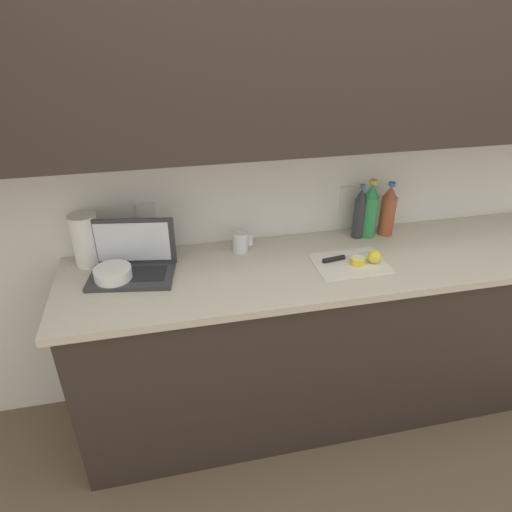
{
  "coord_description": "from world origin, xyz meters",
  "views": [
    {
      "loc": [
        -0.74,
        -1.72,
        1.98
      ],
      "look_at": [
        -0.37,
        -0.01,
        0.99
      ],
      "focal_mm": 32.0,
      "sensor_mm": 36.0,
      "label": 1
    }
  ],
  "objects_px": {
    "lemon_half_cut": "(358,261)",
    "measuring_cup": "(241,242)",
    "laptop": "(132,262)",
    "bottle_green_soda": "(388,211)",
    "lemon_whole_beside": "(374,257)",
    "bowl_white": "(113,275)",
    "bottle_water_clear": "(359,213)",
    "knife": "(340,258)",
    "cutting_board": "(350,263)",
    "paper_towel_roll": "(86,240)",
    "bottle_oil_tall": "(370,211)"
  },
  "relations": [
    {
      "from": "cutting_board",
      "to": "paper_towel_roll",
      "type": "distance_m",
      "value": 1.2
    },
    {
      "from": "bottle_green_soda",
      "to": "bottle_oil_tall",
      "type": "xyz_separation_m",
      "value": [
        -0.1,
        -0.0,
        0.01
      ]
    },
    {
      "from": "bottle_oil_tall",
      "to": "bottle_green_soda",
      "type": "bearing_deg",
      "value": 0.0
    },
    {
      "from": "laptop",
      "to": "bottle_water_clear",
      "type": "bearing_deg",
      "value": 15.62
    },
    {
      "from": "cutting_board",
      "to": "lemon_half_cut",
      "type": "bearing_deg",
      "value": -37.64
    },
    {
      "from": "bottle_oil_tall",
      "to": "bowl_white",
      "type": "height_order",
      "value": "bottle_oil_tall"
    },
    {
      "from": "knife",
      "to": "bowl_white",
      "type": "distance_m",
      "value": 1.02
    },
    {
      "from": "laptop",
      "to": "bottle_green_soda",
      "type": "bearing_deg",
      "value": 14.86
    },
    {
      "from": "laptop",
      "to": "cutting_board",
      "type": "distance_m",
      "value": 0.98
    },
    {
      "from": "knife",
      "to": "bottle_water_clear",
      "type": "height_order",
      "value": "bottle_water_clear"
    },
    {
      "from": "knife",
      "to": "bottle_oil_tall",
      "type": "xyz_separation_m",
      "value": [
        0.24,
        0.22,
        0.12
      ]
    },
    {
      "from": "laptop",
      "to": "paper_towel_roll",
      "type": "xyz_separation_m",
      "value": [
        -0.2,
        0.13,
        0.06
      ]
    },
    {
      "from": "bowl_white",
      "to": "laptop",
      "type": "bearing_deg",
      "value": 36.49
    },
    {
      "from": "bottle_green_soda",
      "to": "bowl_white",
      "type": "distance_m",
      "value": 1.37
    },
    {
      "from": "cutting_board",
      "to": "bottle_green_soda",
      "type": "xyz_separation_m",
      "value": [
        0.3,
        0.25,
        0.12
      ]
    },
    {
      "from": "bottle_oil_tall",
      "to": "paper_towel_roll",
      "type": "relative_size",
      "value": 1.24
    },
    {
      "from": "lemon_half_cut",
      "to": "bottle_oil_tall",
      "type": "bearing_deg",
      "value": 58.34
    },
    {
      "from": "lemon_whole_beside",
      "to": "paper_towel_roll",
      "type": "bearing_deg",
      "value": 167.35
    },
    {
      "from": "cutting_board",
      "to": "bowl_white",
      "type": "distance_m",
      "value": 1.06
    },
    {
      "from": "laptop",
      "to": "lemon_half_cut",
      "type": "bearing_deg",
      "value": 0.65
    },
    {
      "from": "knife",
      "to": "bottle_green_soda",
      "type": "xyz_separation_m",
      "value": [
        0.34,
        0.22,
        0.11
      ]
    },
    {
      "from": "lemon_whole_beside",
      "to": "knife",
      "type": "bearing_deg",
      "value": 158.27
    },
    {
      "from": "lemon_whole_beside",
      "to": "bottle_oil_tall",
      "type": "bearing_deg",
      "value": 71.88
    },
    {
      "from": "lemon_half_cut",
      "to": "lemon_whole_beside",
      "type": "relative_size",
      "value": 1.07
    },
    {
      "from": "laptop",
      "to": "bowl_white",
      "type": "height_order",
      "value": "laptop"
    },
    {
      "from": "bottle_oil_tall",
      "to": "measuring_cup",
      "type": "distance_m",
      "value": 0.67
    },
    {
      "from": "lemon_whole_beside",
      "to": "bowl_white",
      "type": "height_order",
      "value": "same"
    },
    {
      "from": "bottle_oil_tall",
      "to": "lemon_whole_beside",
      "type": "bearing_deg",
      "value": -108.12
    },
    {
      "from": "measuring_cup",
      "to": "knife",
      "type": "bearing_deg",
      "value": -24.45
    },
    {
      "from": "laptop",
      "to": "measuring_cup",
      "type": "height_order",
      "value": "laptop"
    },
    {
      "from": "laptop",
      "to": "cutting_board",
      "type": "xyz_separation_m",
      "value": [
        0.97,
        -0.13,
        -0.05
      ]
    },
    {
      "from": "knife",
      "to": "bottle_green_soda",
      "type": "relative_size",
      "value": 0.93
    },
    {
      "from": "bottle_water_clear",
      "to": "bowl_white",
      "type": "relative_size",
      "value": 1.77
    },
    {
      "from": "lemon_half_cut",
      "to": "measuring_cup",
      "type": "height_order",
      "value": "measuring_cup"
    },
    {
      "from": "bottle_green_soda",
      "to": "paper_towel_roll",
      "type": "xyz_separation_m",
      "value": [
        -1.47,
        0.01,
        -0.01
      ]
    },
    {
      "from": "knife",
      "to": "bottle_green_soda",
      "type": "distance_m",
      "value": 0.42
    },
    {
      "from": "bottle_water_clear",
      "to": "bowl_white",
      "type": "height_order",
      "value": "bottle_water_clear"
    },
    {
      "from": "bottle_oil_tall",
      "to": "bowl_white",
      "type": "relative_size",
      "value": 1.9
    },
    {
      "from": "measuring_cup",
      "to": "lemon_whole_beside",
      "type": "bearing_deg",
      "value": -23.78
    },
    {
      "from": "lemon_whole_beside",
      "to": "bowl_white",
      "type": "relative_size",
      "value": 0.39
    },
    {
      "from": "bottle_oil_tall",
      "to": "bowl_white",
      "type": "xyz_separation_m",
      "value": [
        -1.25,
        -0.18,
        -0.1
      ]
    },
    {
      "from": "lemon_whole_beside",
      "to": "bottle_oil_tall",
      "type": "relative_size",
      "value": 0.2
    },
    {
      "from": "bowl_white",
      "to": "paper_towel_roll",
      "type": "xyz_separation_m",
      "value": [
        -0.11,
        0.19,
        0.09
      ]
    },
    {
      "from": "lemon_half_cut",
      "to": "bottle_oil_tall",
      "type": "relative_size",
      "value": 0.22
    },
    {
      "from": "laptop",
      "to": "bowl_white",
      "type": "bearing_deg",
      "value": -134.19
    },
    {
      "from": "lemon_whole_beside",
      "to": "bowl_white",
      "type": "xyz_separation_m",
      "value": [
        -1.16,
        0.1,
        -0.0
      ]
    },
    {
      "from": "bottle_oil_tall",
      "to": "bottle_water_clear",
      "type": "bearing_deg",
      "value": 180.0
    },
    {
      "from": "lemon_half_cut",
      "to": "measuring_cup",
      "type": "bearing_deg",
      "value": 153.31
    },
    {
      "from": "lemon_half_cut",
      "to": "bottle_green_soda",
      "type": "height_order",
      "value": "bottle_green_soda"
    },
    {
      "from": "measuring_cup",
      "to": "cutting_board",
      "type": "bearing_deg",
      "value": -25.96
    }
  ]
}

